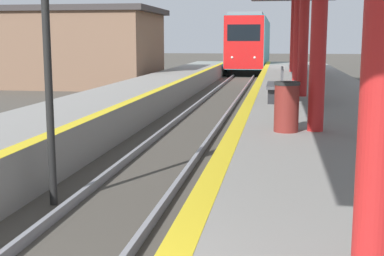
{
  "coord_description": "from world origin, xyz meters",
  "views": [
    {
      "loc": [
        2.44,
        -2.36,
        2.61
      ],
      "look_at": [
        -0.04,
        12.95,
        0.04
      ],
      "focal_mm": 50.0,
      "sensor_mm": 36.0,
      "label": 1
    }
  ],
  "objects_px": {
    "signal_near": "(45,14)",
    "trash_bin": "(287,107)",
    "bench": "(277,83)",
    "train": "(251,43)"
  },
  "relations": [
    {
      "from": "signal_near",
      "to": "trash_bin",
      "type": "height_order",
      "value": "signal_near"
    },
    {
      "from": "signal_near",
      "to": "bench",
      "type": "relative_size",
      "value": 2.16
    },
    {
      "from": "train",
      "to": "trash_bin",
      "type": "height_order",
      "value": "train"
    },
    {
      "from": "train",
      "to": "bench",
      "type": "xyz_separation_m",
      "value": [
        2.41,
        -32.07,
        -0.89
      ]
    },
    {
      "from": "train",
      "to": "signal_near",
      "type": "bearing_deg",
      "value": -91.55
    },
    {
      "from": "signal_near",
      "to": "bench",
      "type": "height_order",
      "value": "signal_near"
    },
    {
      "from": "signal_near",
      "to": "trash_bin",
      "type": "xyz_separation_m",
      "value": [
        3.67,
        2.22,
        -1.61
      ]
    },
    {
      "from": "train",
      "to": "trash_bin",
      "type": "xyz_separation_m",
      "value": [
        2.6,
        -37.16,
        -0.92
      ]
    },
    {
      "from": "train",
      "to": "signal_near",
      "type": "relative_size",
      "value": 4.76
    },
    {
      "from": "train",
      "to": "signal_near",
      "type": "height_order",
      "value": "train"
    }
  ]
}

